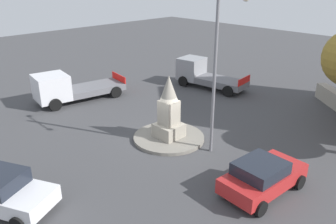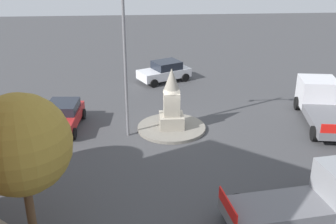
# 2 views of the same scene
# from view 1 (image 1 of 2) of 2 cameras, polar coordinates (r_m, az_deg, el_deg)

# --- Properties ---
(ground_plane) EXTENTS (80.00, 80.00, 0.00)m
(ground_plane) POSITION_cam_1_polar(r_m,az_deg,el_deg) (19.36, 0.13, -4.49)
(ground_plane) COLOR #424244
(traffic_island) EXTENTS (3.96, 3.96, 0.18)m
(traffic_island) POSITION_cam_1_polar(r_m,az_deg,el_deg) (19.32, 0.13, -4.25)
(traffic_island) COLOR gray
(traffic_island) RESTS_ON ground
(monument) EXTENTS (1.38, 1.38, 3.51)m
(monument) POSITION_cam_1_polar(r_m,az_deg,el_deg) (18.65, 0.14, 0.23)
(monument) COLOR #9E9687
(monument) RESTS_ON traffic_island
(streetlamp) EXTENTS (3.12, 0.28, 8.30)m
(streetlamp) POSITION_cam_1_polar(r_m,az_deg,el_deg) (16.51, 7.86, 8.90)
(streetlamp) COLOR slate
(streetlamp) RESTS_ON ground
(car_red_parked_left) EXTENTS (2.29, 4.07, 1.50)m
(car_red_parked_left) POSITION_cam_1_polar(r_m,az_deg,el_deg) (15.17, 15.38, -10.18)
(car_red_parked_left) COLOR #B22323
(car_red_parked_left) RESTS_ON ground
(car_white_parked_right) EXTENTS (4.36, 3.39, 1.57)m
(car_white_parked_right) POSITION_cam_1_polar(r_m,az_deg,el_deg) (15.16, -25.79, -11.70)
(car_white_parked_right) COLOR silver
(car_white_parked_right) RESTS_ON ground
(truck_grey_waiting) EXTENTS (5.92, 2.89, 2.19)m
(truck_grey_waiting) POSITION_cam_1_polar(r_m,az_deg,el_deg) (28.12, 5.83, 6.26)
(truck_grey_waiting) COLOR gray
(truck_grey_waiting) RESTS_ON ground
(truck_white_near_island) EXTENTS (3.29, 6.57, 2.17)m
(truck_white_near_island) POSITION_cam_1_polar(r_m,az_deg,el_deg) (25.49, -16.28, 3.82)
(truck_white_near_island) COLOR silver
(truck_white_near_island) RESTS_ON ground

